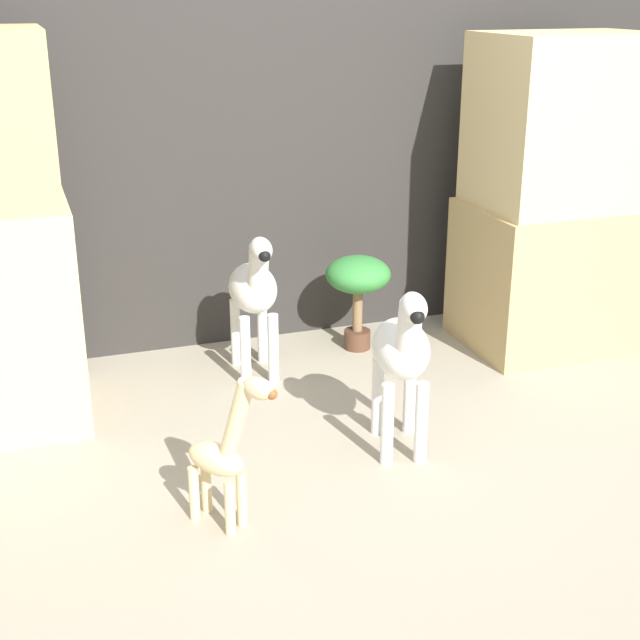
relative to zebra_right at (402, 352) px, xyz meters
The scene contains 7 objects.
ground_plane 0.54m from the zebra_right, 118.43° to the right, with size 14.00×14.00×0.00m, color #9E937F.
wall_back 1.52m from the zebra_right, 97.39° to the left, with size 6.40×0.08×2.20m.
rock_pillar_right 1.42m from the zebra_right, 34.66° to the left, with size 0.81×0.62×1.46m.
zebra_right is the anchor object (origin of this frame).
zebra_left 0.91m from the zebra_right, 110.77° to the left, with size 0.23×0.48×0.69m.
giraffe_figurine 0.79m from the zebra_right, 158.94° to the right, with size 0.27×0.33×0.56m.
potted_palm_front 1.03m from the zebra_right, 77.39° to the left, with size 0.31×0.31×0.46m.
Camera 1 is at (-1.09, -2.40, 1.64)m, focal length 50.00 mm.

